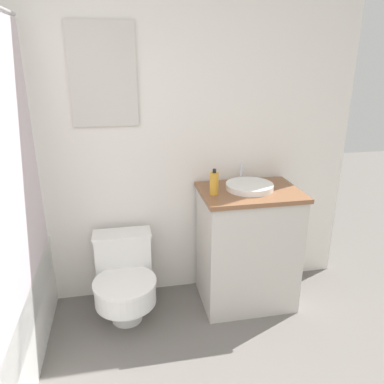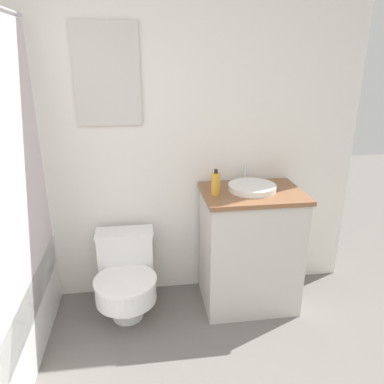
# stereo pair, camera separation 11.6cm
# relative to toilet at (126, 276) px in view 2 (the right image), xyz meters

# --- Properties ---
(wall_back) EXTENTS (3.36, 0.07, 2.50)m
(wall_back) POSITION_rel_toilet_xyz_m (0.05, 0.30, 0.96)
(wall_back) COLOR white
(wall_back) RESTS_ON ground_plane
(toilet) EXTENTS (0.42, 0.55, 0.58)m
(toilet) POSITION_rel_toilet_xyz_m (0.00, 0.00, 0.00)
(toilet) COLOR white
(toilet) RESTS_ON ground_plane
(vanity) EXTENTS (0.69, 0.51, 0.88)m
(vanity) POSITION_rel_toilet_xyz_m (0.89, 0.01, 0.15)
(vanity) COLOR beige
(vanity) RESTS_ON ground_plane
(sink) EXTENTS (0.33, 0.36, 0.13)m
(sink) POSITION_rel_toilet_xyz_m (0.89, 0.03, 0.61)
(sink) COLOR white
(sink) RESTS_ON vanity
(soap_bottle) EXTENTS (0.06, 0.06, 0.17)m
(soap_bottle) POSITION_rel_toilet_xyz_m (0.62, -0.01, 0.66)
(soap_bottle) COLOR gold
(soap_bottle) RESTS_ON vanity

